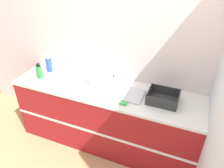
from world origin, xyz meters
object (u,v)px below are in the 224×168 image
bottle_blue (49,64)px  soap_dispenser (113,80)px  dish_rack (163,98)px  sink (124,92)px  paper_towel_roll (94,78)px  bottle_green (39,72)px

bottle_blue → soap_dispenser: bottle_blue is taller
dish_rack → bottle_blue: (-1.69, 0.11, 0.07)m
sink → paper_towel_roll: size_ratio=1.95×
dish_rack → bottle_blue: bottle_blue is taller
paper_towel_roll → bottle_blue: bearing=171.3°
sink → bottle_green: bearing=-176.3°
paper_towel_roll → bottle_green: size_ratio=1.18×
paper_towel_roll → bottle_green: 0.81m
paper_towel_roll → bottle_green: (-0.80, -0.09, -0.03)m
sink → paper_towel_roll: (-0.42, 0.01, 0.11)m
dish_rack → bottle_blue: bearing=176.2°
bottle_green → paper_towel_roll: bearing=6.4°
paper_towel_roll → dish_rack: (0.90, 0.01, -0.09)m
sink → soap_dispenser: size_ratio=4.56×
bottle_blue → sink: bearing=-6.2°
sink → dish_rack: size_ratio=1.38×
dish_rack → soap_dispenser: 0.72m
bottle_green → dish_rack: bearing=3.3°
paper_towel_roll → dish_rack: 0.91m
bottle_green → bottle_blue: bottle_blue is taller
sink → dish_rack: 0.49m
bottle_green → bottle_blue: bearing=87.3°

